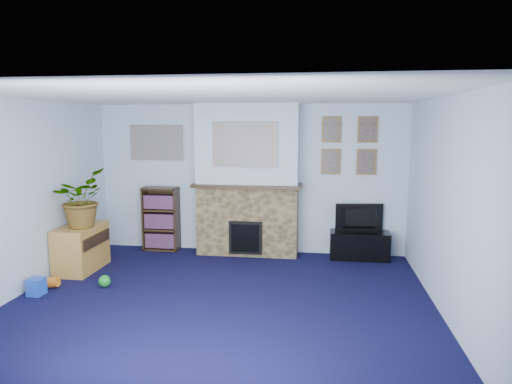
# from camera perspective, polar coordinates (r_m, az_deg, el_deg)

# --- Properties ---
(floor) EXTENTS (5.00, 4.50, 0.01)m
(floor) POSITION_cam_1_polar(r_m,az_deg,el_deg) (5.57, -4.47, -13.59)
(floor) COLOR black
(floor) RESTS_ON ground
(ceiling) EXTENTS (5.00, 4.50, 0.01)m
(ceiling) POSITION_cam_1_polar(r_m,az_deg,el_deg) (5.16, -4.79, 11.89)
(ceiling) COLOR white
(ceiling) RESTS_ON wall_back
(wall_back) EXTENTS (5.00, 0.04, 2.40)m
(wall_back) POSITION_cam_1_polar(r_m,az_deg,el_deg) (7.42, -0.82, 1.65)
(wall_back) COLOR silver
(wall_back) RESTS_ON ground
(wall_front) EXTENTS (5.00, 0.04, 2.40)m
(wall_front) POSITION_cam_1_polar(r_m,az_deg,el_deg) (3.14, -13.74, -8.40)
(wall_front) COLOR silver
(wall_front) RESTS_ON ground
(wall_left) EXTENTS (0.04, 4.50, 2.40)m
(wall_left) POSITION_cam_1_polar(r_m,az_deg,el_deg) (6.27, -27.51, -0.63)
(wall_left) COLOR silver
(wall_left) RESTS_ON ground
(wall_right) EXTENTS (0.04, 4.50, 2.40)m
(wall_right) POSITION_cam_1_polar(r_m,az_deg,el_deg) (5.29, 22.86, -1.90)
(wall_right) COLOR silver
(wall_right) RESTS_ON ground
(chimney_breast) EXTENTS (1.72, 0.50, 2.40)m
(chimney_breast) POSITION_cam_1_polar(r_m,az_deg,el_deg) (7.22, -1.07, 1.33)
(chimney_breast) COLOR brown
(chimney_breast) RESTS_ON ground
(collage_main) EXTENTS (1.00, 0.03, 0.68)m
(collage_main) POSITION_cam_1_polar(r_m,az_deg,el_deg) (6.96, -1.36, 5.98)
(collage_main) COLOR gray
(collage_main) RESTS_ON chimney_breast
(collage_left) EXTENTS (0.90, 0.03, 0.58)m
(collage_left) POSITION_cam_1_polar(r_m,az_deg,el_deg) (7.75, -12.31, 6.06)
(collage_left) COLOR gray
(collage_left) RESTS_ON wall_back
(portrait_tl) EXTENTS (0.30, 0.03, 0.40)m
(portrait_tl) POSITION_cam_1_polar(r_m,az_deg,el_deg) (7.26, 9.42, 7.71)
(portrait_tl) COLOR brown
(portrait_tl) RESTS_ON wall_back
(portrait_tr) EXTENTS (0.30, 0.03, 0.40)m
(portrait_tr) POSITION_cam_1_polar(r_m,az_deg,el_deg) (7.29, 13.78, 7.58)
(portrait_tr) COLOR brown
(portrait_tr) RESTS_ON wall_back
(portrait_bl) EXTENTS (0.30, 0.03, 0.40)m
(portrait_bl) POSITION_cam_1_polar(r_m,az_deg,el_deg) (7.29, 9.32, 3.78)
(portrait_bl) COLOR brown
(portrait_bl) RESTS_ON wall_back
(portrait_br) EXTENTS (0.30, 0.03, 0.40)m
(portrait_br) POSITION_cam_1_polar(r_m,az_deg,el_deg) (7.32, 13.64, 3.67)
(portrait_br) COLOR brown
(portrait_br) RESTS_ON wall_back
(tv_stand) EXTENTS (0.91, 0.38, 0.43)m
(tv_stand) POSITION_cam_1_polar(r_m,az_deg,el_deg) (7.33, 12.79, -6.42)
(tv_stand) COLOR black
(tv_stand) RESTS_ON ground
(television) EXTENTS (0.75, 0.20, 0.43)m
(television) POSITION_cam_1_polar(r_m,az_deg,el_deg) (7.26, 12.88, -3.19)
(television) COLOR black
(television) RESTS_ON tv_stand
(bookshelf) EXTENTS (0.58, 0.28, 1.05)m
(bookshelf) POSITION_cam_1_polar(r_m,az_deg,el_deg) (7.76, -11.75, -3.45)
(bookshelf) COLOR #302111
(bookshelf) RESTS_ON ground
(sideboard) EXTENTS (0.47, 0.84, 0.65)m
(sideboard) POSITION_cam_1_polar(r_m,az_deg,el_deg) (7.05, -21.02, -6.35)
(sideboard) COLOR #B38539
(sideboard) RESTS_ON ground
(potted_plant) EXTENTS (0.77, 0.85, 0.81)m
(potted_plant) POSITION_cam_1_polar(r_m,az_deg,el_deg) (6.84, -21.17, -0.75)
(potted_plant) COLOR #26661E
(potted_plant) RESTS_ON sideboard
(mantel_clock) EXTENTS (0.09, 0.05, 0.13)m
(mantel_clock) POSITION_cam_1_polar(r_m,az_deg,el_deg) (7.18, -1.42, 1.57)
(mantel_clock) COLOR gold
(mantel_clock) RESTS_ON chimney_breast
(mantel_candle) EXTENTS (0.05, 0.05, 0.14)m
(mantel_candle) POSITION_cam_1_polar(r_m,az_deg,el_deg) (7.13, 1.09, 1.61)
(mantel_candle) COLOR #B2BFC6
(mantel_candle) RESTS_ON chimney_breast
(mantel_teddy) EXTENTS (0.12, 0.12, 0.12)m
(mantel_teddy) POSITION_cam_1_polar(r_m,az_deg,el_deg) (7.28, -5.41, 1.60)
(mantel_teddy) COLOR gray
(mantel_teddy) RESTS_ON chimney_breast
(mantel_can) EXTENTS (0.05, 0.05, 0.11)m
(mantel_can) POSITION_cam_1_polar(r_m,az_deg,el_deg) (7.10, 4.46, 1.39)
(mantel_can) COLOR blue
(mantel_can) RESTS_ON chimney_breast
(green_crate) EXTENTS (0.36, 0.30, 0.27)m
(green_crate) POSITION_cam_1_polar(r_m,az_deg,el_deg) (7.21, -20.98, -7.75)
(green_crate) COLOR #198C26
(green_crate) RESTS_ON ground
(toy_ball) EXTENTS (0.16, 0.16, 0.16)m
(toy_ball) POSITION_cam_1_polar(r_m,az_deg,el_deg) (6.31, -18.41, -10.42)
(toy_ball) COLOR #198C26
(toy_ball) RESTS_ON ground
(toy_block) EXTENTS (0.18, 0.18, 0.21)m
(toy_block) POSITION_cam_1_polar(r_m,az_deg,el_deg) (6.34, -25.77, -10.57)
(toy_block) COLOR blue
(toy_block) RESTS_ON ground
(toy_tube) EXTENTS (0.30, 0.13, 0.17)m
(toy_tube) POSITION_cam_1_polar(r_m,az_deg,el_deg) (6.55, -24.57, -10.27)
(toy_tube) COLOR orange
(toy_tube) RESTS_ON ground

